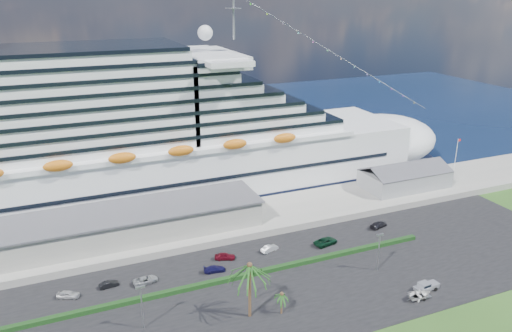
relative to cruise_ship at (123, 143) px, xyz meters
name	(u,v)px	position (x,y,z in m)	size (l,w,h in m)	color
ground	(310,316)	(21.53, -64.00, -16.69)	(420.00, 420.00, 0.00)	#234918
asphalt_lot	(283,284)	(21.53, -53.00, -16.63)	(140.00, 38.00, 0.12)	black
wharf	(232,220)	(21.53, -24.00, -15.79)	(240.00, 20.00, 1.80)	gray
water	(155,132)	(21.53, 66.00, -16.68)	(420.00, 160.00, 0.02)	black
cruise_ship	(123,143)	(0.00, 0.00, 0.00)	(191.00, 38.00, 54.00)	silver
terminal_building	(128,223)	(-3.47, -24.00, -11.68)	(61.00, 15.00, 6.30)	gray
port_shed	(405,178)	(73.53, -24.00, -12.30)	(24.00, 12.31, 7.37)	gray
flagpole	(456,157)	(91.57, -24.00, -8.43)	(1.08, 0.16, 12.00)	silver
hedge	(236,277)	(13.53, -48.00, -16.12)	(88.00, 1.10, 0.90)	black
lamp_post_left	(142,302)	(-6.47, -56.00, -11.35)	(1.60, 0.35, 8.27)	gray
lamp_post_right	(379,248)	(41.53, -56.00, -11.35)	(1.60, 0.35, 8.27)	gray
palm_tall	(250,271)	(11.53, -60.00, -7.49)	(8.82, 8.82, 11.13)	#47301E
palm_short	(282,296)	(17.03, -61.50, -13.03)	(3.53, 3.53, 4.56)	#47301E
parked_car_0	(68,295)	(-17.84, -41.70, -15.86)	(1.68, 4.17, 1.42)	#BABABD
parked_car_1	(109,284)	(-10.34, -40.99, -15.95)	(1.31, 3.76, 1.24)	black
parked_car_2	(146,280)	(-3.47, -42.34, -15.90)	(2.23, 4.84, 1.34)	#989CA1
parked_car_3	(215,269)	(10.39, -43.65, -15.93)	(1.80, 4.42, 1.28)	#17154A
parked_car_4	(225,256)	(14.00, -39.75, -15.83)	(1.76, 4.38, 1.49)	maroon
parked_car_5	(270,248)	(24.28, -40.30, -15.88)	(1.46, 4.20, 1.38)	#BABCC2
parked_car_6	(326,241)	(37.27, -42.45, -15.79)	(2.62, 5.68, 1.58)	black
parked_car_7	(378,225)	(53.45, -39.91, -15.86)	(2.00, 4.93, 1.43)	black
pickup_truck	(426,286)	(45.79, -65.81, -15.59)	(5.22, 2.26, 1.79)	black
boat_trailer	(420,294)	(42.74, -67.65, -15.56)	(5.39, 3.61, 1.53)	gray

